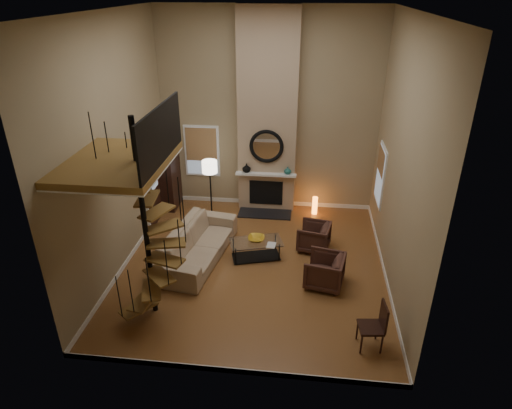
# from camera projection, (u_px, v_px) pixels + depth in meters

# --- Properties ---
(ground) EXTENTS (6.00, 6.50, 0.01)m
(ground) POSITION_uv_depth(u_px,v_px,m) (254.00, 265.00, 10.46)
(ground) COLOR #9E6633
(ground) RESTS_ON ground
(back_wall) EXTENTS (6.00, 0.02, 5.50)m
(back_wall) POSITION_uv_depth(u_px,v_px,m) (268.00, 114.00, 12.11)
(back_wall) COLOR #9B8864
(back_wall) RESTS_ON ground
(front_wall) EXTENTS (6.00, 0.02, 5.50)m
(front_wall) POSITION_uv_depth(u_px,v_px,m) (226.00, 234.00, 6.34)
(front_wall) COLOR #9B8864
(front_wall) RESTS_ON ground
(left_wall) EXTENTS (0.02, 6.50, 5.50)m
(left_wall) POSITION_uv_depth(u_px,v_px,m) (115.00, 149.00, 9.54)
(left_wall) COLOR #9B8864
(left_wall) RESTS_ON ground
(right_wall) EXTENTS (0.02, 6.50, 5.50)m
(right_wall) POSITION_uv_depth(u_px,v_px,m) (402.00, 161.00, 8.91)
(right_wall) COLOR #9B8864
(right_wall) RESTS_ON ground
(ceiling) EXTENTS (6.00, 6.50, 0.01)m
(ceiling) POSITION_uv_depth(u_px,v_px,m) (253.00, 11.00, 7.99)
(ceiling) COLOR silver
(ceiling) RESTS_ON back_wall
(baseboard_back) EXTENTS (6.00, 0.02, 0.12)m
(baseboard_back) POSITION_uv_depth(u_px,v_px,m) (267.00, 202.00, 13.31)
(baseboard_back) COLOR white
(baseboard_back) RESTS_ON ground
(baseboard_front) EXTENTS (6.00, 0.02, 0.12)m
(baseboard_front) POSITION_uv_depth(u_px,v_px,m) (231.00, 370.00, 7.56)
(baseboard_front) COLOR white
(baseboard_front) RESTS_ON ground
(baseboard_left) EXTENTS (0.02, 6.50, 0.12)m
(baseboard_left) POSITION_uv_depth(u_px,v_px,m) (131.00, 255.00, 10.75)
(baseboard_left) COLOR white
(baseboard_left) RESTS_ON ground
(baseboard_right) EXTENTS (0.02, 6.50, 0.12)m
(baseboard_right) POSITION_uv_depth(u_px,v_px,m) (384.00, 272.00, 10.12)
(baseboard_right) COLOR white
(baseboard_right) RESTS_ON ground
(chimney_breast) EXTENTS (1.60, 0.38, 5.50)m
(chimney_breast) POSITION_uv_depth(u_px,v_px,m) (268.00, 115.00, 11.94)
(chimney_breast) COLOR tan
(chimney_breast) RESTS_ON ground
(hearth) EXTENTS (1.50, 0.60, 0.04)m
(hearth) POSITION_uv_depth(u_px,v_px,m) (265.00, 214.00, 12.73)
(hearth) COLOR black
(hearth) RESTS_ON ground
(firebox) EXTENTS (0.95, 0.02, 0.72)m
(firebox) POSITION_uv_depth(u_px,v_px,m) (266.00, 193.00, 12.75)
(firebox) COLOR black
(firebox) RESTS_ON chimney_breast
(mantel) EXTENTS (1.70, 0.18, 0.06)m
(mantel) POSITION_uv_depth(u_px,v_px,m) (266.00, 174.00, 12.41)
(mantel) COLOR white
(mantel) RESTS_ON chimney_breast
(mirror_frame) EXTENTS (0.94, 0.10, 0.94)m
(mirror_frame) POSITION_uv_depth(u_px,v_px,m) (266.00, 146.00, 12.10)
(mirror_frame) COLOR black
(mirror_frame) RESTS_ON chimney_breast
(mirror_disc) EXTENTS (0.80, 0.01, 0.80)m
(mirror_disc) POSITION_uv_depth(u_px,v_px,m) (266.00, 146.00, 12.11)
(mirror_disc) COLOR white
(mirror_disc) RESTS_ON chimney_breast
(vase_left) EXTENTS (0.24, 0.24, 0.25)m
(vase_left) POSITION_uv_depth(u_px,v_px,m) (247.00, 168.00, 12.43)
(vase_left) COLOR black
(vase_left) RESTS_ON mantel
(vase_right) EXTENTS (0.20, 0.20, 0.21)m
(vase_right) POSITION_uv_depth(u_px,v_px,m) (288.00, 170.00, 12.32)
(vase_right) COLOR #195A55
(vase_right) RESTS_ON mantel
(window_back) EXTENTS (1.02, 0.06, 1.52)m
(window_back) POSITION_uv_depth(u_px,v_px,m) (202.00, 150.00, 12.79)
(window_back) COLOR white
(window_back) RESTS_ON back_wall
(window_right) EXTENTS (0.06, 1.02, 1.52)m
(window_right) POSITION_uv_depth(u_px,v_px,m) (381.00, 174.00, 11.20)
(window_right) COLOR white
(window_right) RESTS_ON right_wall
(entry_door) EXTENTS (0.10, 1.05, 2.16)m
(entry_door) POSITION_uv_depth(u_px,v_px,m) (152.00, 187.00, 11.89)
(entry_door) COLOR white
(entry_door) RESTS_ON ground
(loft) EXTENTS (1.70, 2.20, 1.09)m
(loft) POSITION_uv_depth(u_px,v_px,m) (123.00, 160.00, 7.62)
(loft) COLOR olive
(loft) RESTS_ON left_wall
(spiral_stair) EXTENTS (1.47, 1.47, 4.06)m
(spiral_stair) POSITION_uv_depth(u_px,v_px,m) (147.00, 234.00, 8.26)
(spiral_stair) COLOR black
(spiral_stair) RESTS_ON ground
(hutch) EXTENTS (0.43, 0.91, 2.04)m
(hutch) POSITION_uv_depth(u_px,v_px,m) (169.00, 176.00, 12.82)
(hutch) COLOR black
(hutch) RESTS_ON ground
(sofa) EXTENTS (1.50, 2.91, 0.81)m
(sofa) POSITION_uv_depth(u_px,v_px,m) (197.00, 243.00, 10.59)
(sofa) COLOR tan
(sofa) RESTS_ON ground
(armchair_near) EXTENTS (0.88, 0.87, 0.69)m
(armchair_near) POSITION_uv_depth(u_px,v_px,m) (317.00, 237.00, 10.92)
(armchair_near) COLOR #492921
(armchair_near) RESTS_ON ground
(armchair_far) EXTENTS (0.95, 0.93, 0.74)m
(armchair_far) POSITION_uv_depth(u_px,v_px,m) (328.00, 271.00, 9.63)
(armchair_far) COLOR #492921
(armchair_far) RESTS_ON ground
(coffee_table) EXTENTS (1.36, 0.94, 0.46)m
(coffee_table) POSITION_uv_depth(u_px,v_px,m) (256.00, 247.00, 10.63)
(coffee_table) COLOR silver
(coffee_table) RESTS_ON ground
(bowl) EXTENTS (0.40, 0.40, 0.10)m
(bowl) POSITION_uv_depth(u_px,v_px,m) (256.00, 239.00, 10.58)
(bowl) COLOR gold
(bowl) RESTS_ON coffee_table
(book) EXTENTS (0.23, 0.29, 0.03)m
(book) POSITION_uv_depth(u_px,v_px,m) (270.00, 245.00, 10.38)
(book) COLOR gray
(book) RESTS_ON coffee_table
(floor_lamp) EXTENTS (0.41, 0.41, 1.71)m
(floor_lamp) POSITION_uv_depth(u_px,v_px,m) (210.00, 171.00, 11.92)
(floor_lamp) COLOR black
(floor_lamp) RESTS_ON ground
(accent_lamp) EXTENTS (0.15, 0.15, 0.53)m
(accent_lamp) POSITION_uv_depth(u_px,v_px,m) (315.00, 206.00, 12.68)
(accent_lamp) COLOR orange
(accent_lamp) RESTS_ON ground
(side_chair) EXTENTS (0.48, 0.47, 0.94)m
(side_chair) POSITION_uv_depth(u_px,v_px,m) (376.00, 324.00, 7.91)
(side_chair) COLOR black
(side_chair) RESTS_ON ground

